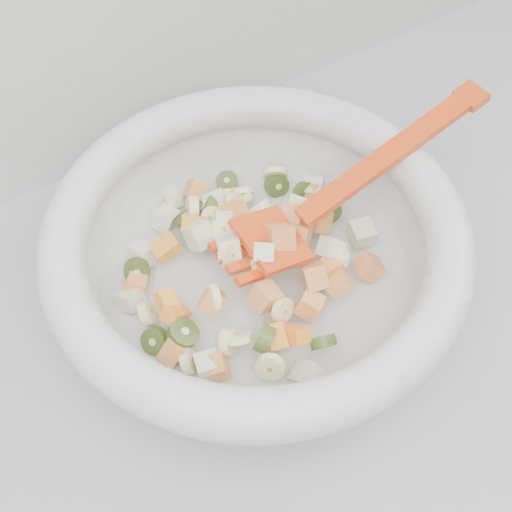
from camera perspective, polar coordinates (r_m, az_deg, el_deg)
counter at (r=1.03m, az=6.12°, el=-16.13°), size 2.00×0.60×0.90m
mixing_bowl at (r=0.57m, az=0.01°, el=0.61°), size 0.43×0.37×0.13m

